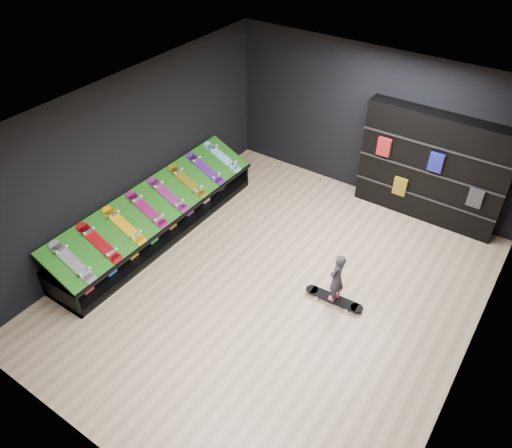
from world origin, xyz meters
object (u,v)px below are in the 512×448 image
Objects in this scene: back_shelving at (432,168)px; display_rack at (159,223)px; child at (336,286)px; floor_skateboard at (334,300)px.

display_rack is at bearing -139.19° from back_shelving.
display_rack is 3.52m from child.
back_shelving is at bearing 80.49° from floor_skateboard.
floor_skateboard is at bearing 4.55° from display_rack.
child is (3.51, 0.28, 0.11)m from display_rack.
display_rack is 1.68× the size of back_shelving.
child reaches higher than display_rack.
child is at bearing -96.38° from back_shelving.
child reaches higher than floor_skateboard.
child is (-0.34, -3.04, -0.71)m from back_shelving.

